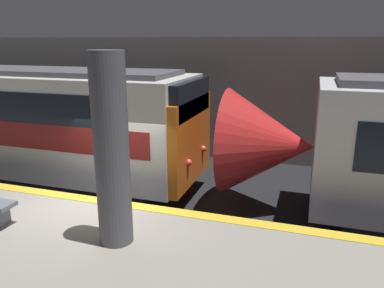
# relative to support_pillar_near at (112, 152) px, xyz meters

# --- Properties ---
(ground_plane) EXTENTS (120.00, 120.00, 0.00)m
(ground_plane) POSITION_rel_support_pillar_near_xyz_m (-1.38, 1.50, -2.64)
(ground_plane) COLOR black
(platform) EXTENTS (40.00, 4.57, 1.05)m
(platform) POSITION_rel_support_pillar_near_xyz_m (-1.38, -0.78, -2.12)
(platform) COLOR gray
(platform) RESTS_ON ground
(station_rear_barrier) EXTENTS (50.00, 0.15, 4.50)m
(station_rear_barrier) POSITION_rel_support_pillar_near_xyz_m (-1.38, 8.42, -0.39)
(station_rear_barrier) COLOR #9E998E
(station_rear_barrier) RESTS_ON ground
(support_pillar_near) EXTENTS (0.57, 0.57, 3.20)m
(support_pillar_near) POSITION_rel_support_pillar_near_xyz_m (0.00, 0.00, 0.00)
(support_pillar_near) COLOR #56565B
(support_pillar_near) RESTS_ON platform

